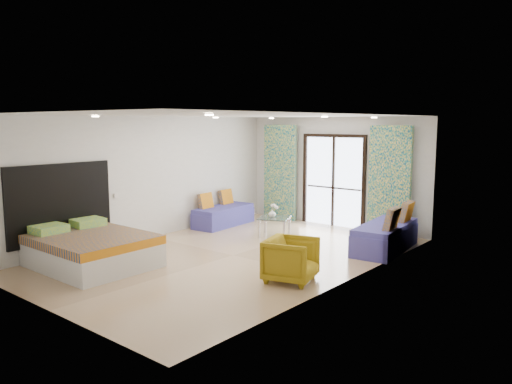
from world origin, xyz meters
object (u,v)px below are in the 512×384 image
Objects in this scene: daybed_left at (223,215)px; armchair at (291,258)px; bed at (91,250)px; coffee_table at (274,219)px; daybed_right at (386,236)px.

daybed_left reaches higher than armchair.
bed is 2.40× the size of coffee_table.
bed is 4.13m from coffee_table.
daybed_left reaches higher than bed.
daybed_right is 2.35× the size of coffee_table.
daybed_left is 4.66m from armchair.
armchair is (-0.32, -2.83, 0.09)m from daybed_right.
daybed_left is at bearing 98.81° from bed.
coffee_table is (1.08, 3.98, 0.09)m from bed.
daybed_left reaches higher than coffee_table.
armchair reaches higher than bed.
daybed_right is 2.85m from armchair.
daybed_left is at bearing 177.72° from daybed_right.
daybed_right is 2.55m from coffee_table.
daybed_left is at bearing 41.00° from armchair.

